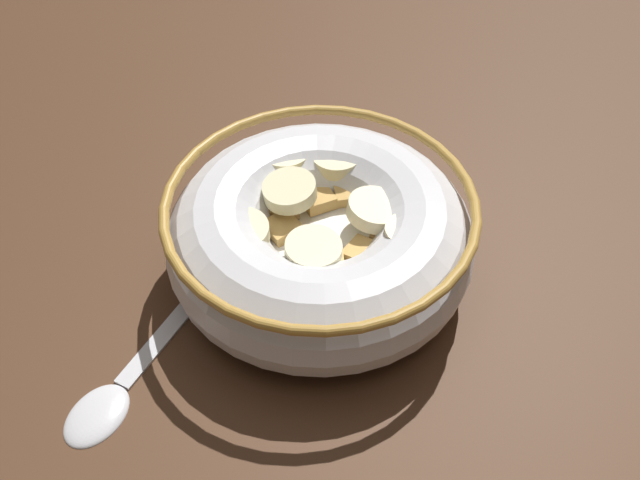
{
  "coord_description": "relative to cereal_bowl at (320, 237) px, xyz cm",
  "views": [
    {
      "loc": [
        -29.73,
        13.53,
        37.81
      ],
      "look_at": [
        0.0,
        0.0,
        3.0
      ],
      "focal_mm": 47.16,
      "sensor_mm": 36.0,
      "label": 1
    }
  ],
  "objects": [
    {
      "name": "ground_plane",
      "position": [
        -0.03,
        0.02,
        -4.22
      ],
      "size": [
        127.76,
        127.76,
        2.0
      ],
      "primitive_type": "cube",
      "color": "#472B19"
    },
    {
      "name": "cereal_bowl",
      "position": [
        0.0,
        0.0,
        0.0
      ],
      "size": [
        17.58,
        17.58,
        5.97
      ],
      "color": "silver",
      "rests_on": "ground_plane"
    },
    {
      "name": "spoon",
      "position": [
        -2.48,
        12.41,
        -2.89
      ],
      "size": [
        11.25,
        14.19,
        0.8
      ],
      "color": "silver",
      "rests_on": "ground_plane"
    }
  ]
}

